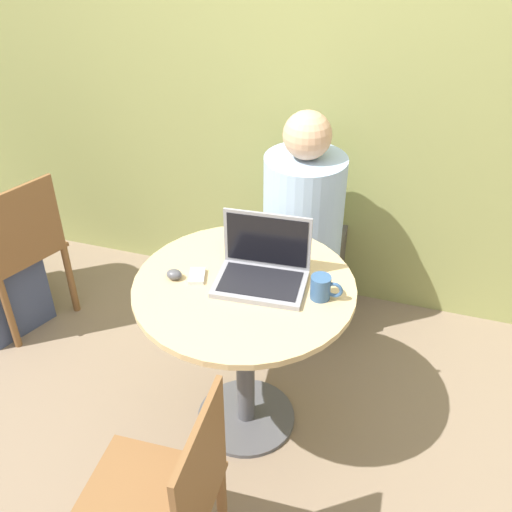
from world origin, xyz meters
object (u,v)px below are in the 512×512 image
cell_phone (197,276)px  chair_empty (165,506)px  laptop (263,268)px  person_seated (305,239)px

cell_phone → chair_empty: size_ratio=0.12×
laptop → cell_phone: size_ratio=3.36×
laptop → cell_phone: laptop is taller
cell_phone → chair_empty: (0.17, -0.72, -0.30)m
chair_empty → laptop: bearing=85.3°
cell_phone → chair_empty: bearing=-76.6°
chair_empty → cell_phone: bearing=103.4°
laptop → chair_empty: bearing=-94.7°
laptop → person_seated: bearing=90.0°
cell_phone → laptop: bearing=14.3°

